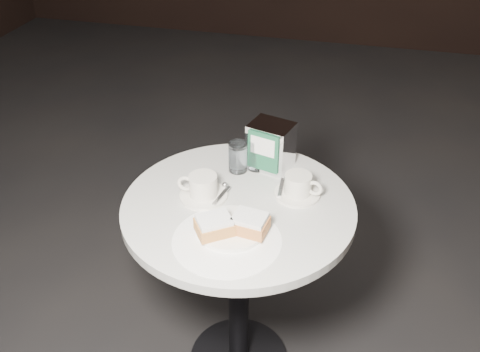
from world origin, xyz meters
name	(u,v)px	position (x,y,z in m)	size (l,w,h in m)	color
cafe_table	(238,253)	(0.00, 0.00, 0.55)	(0.70, 0.70, 0.74)	black
sugar_spill	(227,240)	(0.01, -0.17, 0.75)	(0.30, 0.30, 0.00)	white
beignet_plate	(232,226)	(0.02, -0.14, 0.77)	(0.24, 0.24, 0.06)	white
coffee_cup_left	(203,188)	(-0.11, 0.01, 0.78)	(0.16, 0.15, 0.08)	white
coffee_cup_right	(298,187)	(0.17, 0.08, 0.78)	(0.16, 0.16, 0.07)	white
water_glass_left	(238,157)	(-0.05, 0.18, 0.79)	(0.08, 0.08, 0.10)	white
water_glass_right	(257,153)	(0.01, 0.21, 0.80)	(0.08, 0.08, 0.11)	white
napkin_dispenser	(271,146)	(0.05, 0.22, 0.82)	(0.16, 0.14, 0.15)	white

